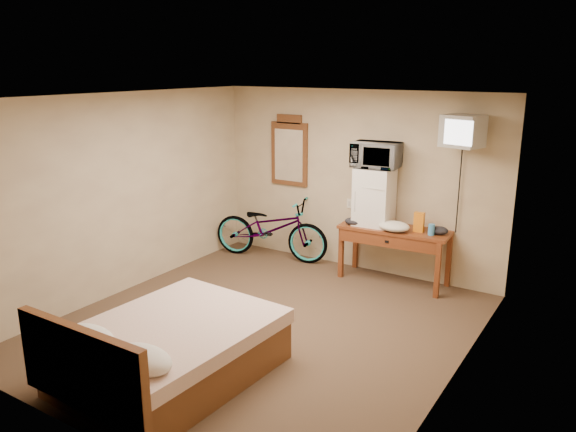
# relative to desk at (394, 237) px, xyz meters

# --- Properties ---
(room) EXTENTS (4.60, 4.64, 2.50)m
(room) POSITION_rel_desk_xyz_m (-0.71, -2.00, 0.61)
(room) COLOR #483624
(room) RESTS_ON ground
(desk) EXTENTS (1.47, 0.65, 0.75)m
(desk) POSITION_rel_desk_xyz_m (0.00, 0.00, 0.00)
(desk) COLOR maroon
(desk) RESTS_ON floor
(mini_fridge) EXTENTS (0.50, 0.48, 0.76)m
(mini_fridge) POSITION_rel_desk_xyz_m (-0.31, 0.04, 0.50)
(mini_fridge) COLOR white
(mini_fridge) RESTS_ON desk
(microwave) EXTENTS (0.64, 0.47, 0.33)m
(microwave) POSITION_rel_desk_xyz_m (-0.31, 0.04, 1.04)
(microwave) COLOR white
(microwave) RESTS_ON mini_fridge
(snack_bag) EXTENTS (0.13, 0.08, 0.25)m
(snack_bag) POSITION_rel_desk_xyz_m (0.32, 0.02, 0.24)
(snack_bag) COLOR orange
(snack_bag) RESTS_ON desk
(blue_cup) EXTENTS (0.08, 0.08, 0.14)m
(blue_cup) POSITION_rel_desk_xyz_m (0.51, -0.03, 0.18)
(blue_cup) COLOR #3C8CCC
(blue_cup) RESTS_ON desk
(cloth_cream) EXTENTS (0.41, 0.31, 0.13)m
(cloth_cream) POSITION_rel_desk_xyz_m (0.04, -0.11, 0.18)
(cloth_cream) COLOR white
(cloth_cream) RESTS_ON desk
(cloth_dark_a) EXTENTS (0.25, 0.19, 0.09)m
(cloth_dark_a) POSITION_rel_desk_xyz_m (-0.52, -0.13, 0.16)
(cloth_dark_a) COLOR black
(cloth_dark_a) RESTS_ON desk
(cloth_dark_b) EXTENTS (0.22, 0.18, 0.10)m
(cloth_dark_b) POSITION_rel_desk_xyz_m (0.58, 0.06, 0.16)
(cloth_dark_b) COLOR black
(cloth_dark_b) RESTS_ON desk
(crt_television) EXTENTS (0.51, 0.61, 0.38)m
(crt_television) POSITION_rel_desk_xyz_m (0.78, 0.02, 1.42)
(crt_television) COLOR black
(crt_television) RESTS_ON room
(wall_mirror) EXTENTS (0.61, 0.04, 1.04)m
(wall_mirror) POSITION_rel_desk_xyz_m (-1.79, 0.27, 0.95)
(wall_mirror) COLOR brown
(wall_mirror) RESTS_ON room
(bicycle) EXTENTS (1.86, 0.95, 0.93)m
(bicycle) POSITION_rel_desk_xyz_m (-1.91, -0.05, -0.17)
(bicycle) COLOR black
(bicycle) RESTS_ON floor
(bed) EXTENTS (1.54, 1.99, 0.90)m
(bed) POSITION_rel_desk_xyz_m (-0.82, -3.38, -0.34)
(bed) COLOR brown
(bed) RESTS_ON floor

